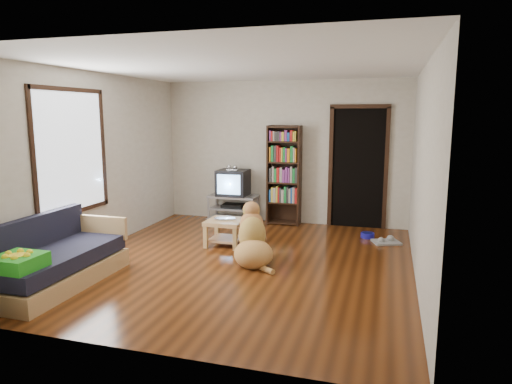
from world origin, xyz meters
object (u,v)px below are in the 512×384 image
(tv_stand, at_px, (233,207))
(sofa, at_px, (55,263))
(coffee_table, at_px, (226,227))
(laptop, at_px, (225,219))
(bookshelf, at_px, (284,170))
(dog_bowl, at_px, (368,235))
(dog, at_px, (253,241))
(crt_tv, at_px, (233,182))
(green_cushion, at_px, (18,262))
(grey_rag, at_px, (386,242))

(tv_stand, xyz_separation_m, sofa, (-0.97, -3.63, -0.01))
(coffee_table, bearing_deg, sofa, -123.18)
(laptop, relative_size, bookshelf, 0.18)
(dog_bowl, distance_m, bookshelf, 1.90)
(dog_bowl, xyz_separation_m, dog, (-1.44, -1.74, 0.27))
(crt_tv, bearing_deg, green_cushion, -101.13)
(grey_rag, bearing_deg, bookshelf, 156.31)
(laptop, relative_size, crt_tv, 0.56)
(laptop, height_order, coffee_table, laptop)
(crt_tv, bearing_deg, grey_rag, -14.77)
(bookshelf, xyz_separation_m, coffee_table, (-0.55, -1.62, -0.72))
(tv_stand, distance_m, coffee_table, 1.58)
(dog_bowl, bearing_deg, green_cushion, -131.05)
(sofa, bearing_deg, green_cushion, -79.47)
(grey_rag, bearing_deg, tv_stand, 165.66)
(tv_stand, height_order, sofa, sofa)
(dog_bowl, height_order, sofa, sofa)
(bookshelf, relative_size, coffee_table, 3.27)
(laptop, height_order, dog_bowl, laptop)
(dog_bowl, height_order, tv_stand, tv_stand)
(dog, bearing_deg, tv_stand, 115.37)
(green_cushion, distance_m, dog_bowl, 5.10)
(dog_bowl, height_order, coffee_table, coffee_table)
(laptop, bearing_deg, dog, -66.97)
(sofa, xyz_separation_m, coffee_table, (1.38, 2.11, 0.02))
(coffee_table, bearing_deg, bookshelf, 71.34)
(sofa, bearing_deg, laptop, 56.45)
(dog_bowl, bearing_deg, coffee_table, -153.05)
(crt_tv, bearing_deg, dog, -64.85)
(laptop, xyz_separation_m, tv_stand, (-0.40, 1.55, -0.14))
(green_cushion, height_order, sofa, sofa)
(coffee_table, bearing_deg, laptop, -90.00)
(green_cushion, height_order, tv_stand, green_cushion)
(grey_rag, xyz_separation_m, coffee_table, (-2.39, -0.81, 0.27))
(crt_tv, height_order, sofa, crt_tv)
(laptop, relative_size, coffee_table, 0.59)
(laptop, bearing_deg, bookshelf, 50.11)
(green_cushion, bearing_deg, bookshelf, 68.47)
(bookshelf, height_order, coffee_table, bookshelf)
(bookshelf, xyz_separation_m, dog, (0.10, -2.30, -0.70))
(dog_bowl, relative_size, sofa, 0.12)
(grey_rag, bearing_deg, crt_tv, 165.23)
(tv_stand, distance_m, sofa, 3.76)
(grey_rag, xyz_separation_m, bookshelf, (-1.84, 0.81, 0.99))
(bookshelf, bearing_deg, tv_stand, -174.37)
(green_cushion, distance_m, grey_rag, 5.13)
(green_cushion, relative_size, sofa, 0.25)
(tv_stand, xyz_separation_m, crt_tv, (0.00, 0.02, 0.47))
(grey_rag, relative_size, coffee_table, 0.73)
(laptop, distance_m, crt_tv, 1.66)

